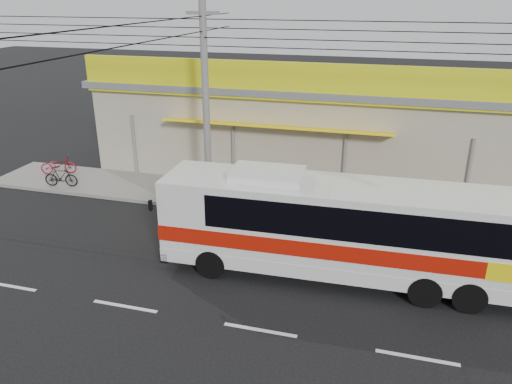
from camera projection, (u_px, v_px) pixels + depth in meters
ground at (281, 281)px, 15.47m from camera, size 120.00×120.00×0.00m
sidewalk at (313, 206)px, 20.81m from camera, size 30.00×3.20×0.15m
lane_markings at (260, 330)px, 13.24m from camera, size 50.00×0.12×0.01m
storefront_building at (334, 123)px, 24.93m from camera, size 22.60×9.20×5.70m
coach_bus at (346, 225)px, 15.09m from camera, size 11.04×2.63×3.38m
motorbike_red at (58, 165)px, 24.11m from camera, size 1.75×1.19×0.87m
motorbike_dark at (61, 177)px, 22.50m from camera, size 1.58×0.71×0.92m
utility_pole at (203, 31)px, 18.43m from camera, size 34.00×14.00×8.50m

